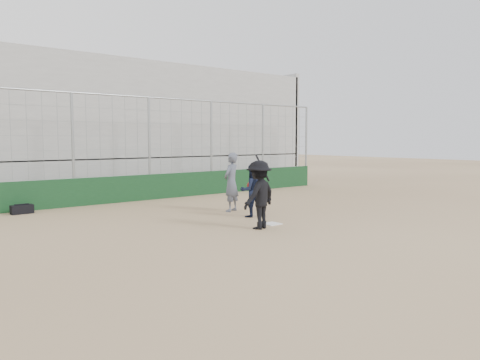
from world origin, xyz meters
TOP-DOWN VIEW (x-y plane):
  - ground at (0.00, 0.00)m, footprint 90.00×90.00m
  - home_plate at (0.00, 0.00)m, footprint 0.44×0.44m
  - backstop at (0.00, 7.00)m, footprint 18.10×0.25m
  - bleachers at (0.00, 11.95)m, footprint 20.25×6.70m
  - batter_at_plate at (-0.70, -0.25)m, footprint 1.30×0.94m
  - catcher_crouched at (0.37, 1.30)m, footprint 0.86×0.70m
  - umpire at (0.58, 2.55)m, footprint 0.83×0.71m
  - equipment_bag at (-4.91, 6.39)m, footprint 0.68×0.31m

SIDE VIEW (x-z plane):
  - ground at x=0.00m, z-range 0.00..0.00m
  - home_plate at x=0.00m, z-range 0.00..0.02m
  - equipment_bag at x=-4.91m, z-range -0.02..0.31m
  - catcher_crouched at x=0.37m, z-range 0.00..1.10m
  - umpire at x=0.58m, z-range 0.00..1.74m
  - batter_at_plate at x=-0.70m, z-range -0.07..1.89m
  - backstop at x=0.00m, z-range -1.06..2.98m
  - bleachers at x=0.00m, z-range -0.57..6.41m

